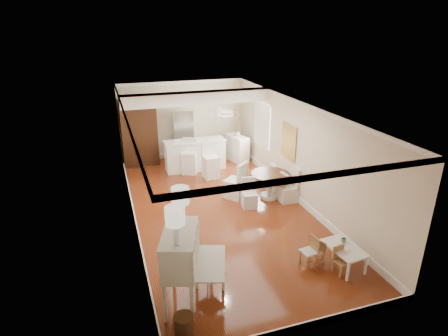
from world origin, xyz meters
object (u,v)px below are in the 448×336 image
dining_table (270,186)px  bar_stool_left (189,156)px  kids_chair_a (317,253)px  breakfast_counter (195,155)px  slip_chair_near (250,193)px  pantry_cabinet (139,133)px  wicker_basket (184,324)px  bar_stool_right (211,161)px  fridge (193,135)px  gustavian_armchair (210,272)px  kids_chair_b (309,251)px  secretary_bureau (181,268)px  kids_table (343,257)px  slip_chair_far (235,180)px  sideboard (237,148)px  kids_chair_c (342,261)px

dining_table → bar_stool_left: bar_stool_left is taller
kids_chair_a → breakfast_counter: bearing=172.6°
slip_chair_near → pantry_cabinet: (-2.42, 4.28, 0.74)m
breakfast_counter → bar_stool_left: bearing=-134.4°
wicker_basket → bar_stool_right: bearing=70.0°
bar_stool_right → fridge: size_ratio=0.64×
gustavian_armchair → kids_chair_b: (2.17, 0.13, -0.09)m
gustavian_armchair → secretary_bureau: bearing=82.0°
kids_table → slip_chair_near: size_ratio=1.12×
gustavian_armchair → slip_chair_near: slip_chair_near is taller
bar_stool_left → fridge: (0.47, 1.32, 0.32)m
slip_chair_far → bar_stool_left: bearing=-109.9°
kids_chair_b → breakfast_counter: 6.07m
kids_chair_a → slip_chair_near: size_ratio=0.61×
kids_chair_b → sideboard: size_ratio=0.64×
kids_chair_c → pantry_cabinet: 8.20m
secretary_bureau → pantry_cabinet: (0.10, 7.35, 0.43)m
kids_table → kids_chair_b: 0.70m
gustavian_armchair → dining_table: gustavian_armchair is taller
secretary_bureau → kids_chair_c: 3.23m
kids_chair_a → bar_stool_right: (-0.83, 5.13, 0.33)m
slip_chair_near → bar_stool_right: size_ratio=0.71×
fridge → wicker_basket: bearing=-104.8°
gustavian_armchair → pantry_cabinet: bearing=-18.5°
fridge → sideboard: fridge is taller
secretary_bureau → dining_table: bearing=64.8°
bar_stool_left → wicker_basket: bearing=-82.2°
wicker_basket → breakfast_counter: 7.27m
kids_chair_a → dining_table: bearing=155.6°
bar_stool_right → kids_chair_b: bearing=-89.8°
slip_chair_near → slip_chair_far: (-0.16, 0.70, 0.13)m
kids_chair_a → kids_chair_b: size_ratio=0.79×
kids_chair_c → slip_chair_near: 3.34m
secretary_bureau → bar_stool_left: bearing=94.1°
pantry_cabinet → dining_table: bearing=-50.9°
kids_chair_b → gustavian_armchair: bearing=-92.6°
kids_table → dining_table: 3.45m
kids_table → breakfast_counter: size_ratio=0.44×
gustavian_armchair → bar_stool_right: (1.54, 5.24, 0.17)m
kids_chair_a → dining_table: 3.20m
slip_chair_far → bar_stool_left: 2.37m
slip_chair_far → kids_chair_a: bearing=58.7°
kids_chair_c → bar_stool_right: bearing=91.9°
kids_chair_b → breakfast_counter: size_ratio=0.31×
kids_chair_c → sideboard: bearing=78.7°
gustavian_armchair → slip_chair_near: (1.96, 2.93, 0.01)m
bar_stool_left → pantry_cabinet: size_ratio=0.51×
slip_chair_far → breakfast_counter: slip_chair_far is taller
kids_chair_c → kids_chair_a: bearing=111.8°
wicker_basket → kids_chair_a: kids_chair_a is taller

